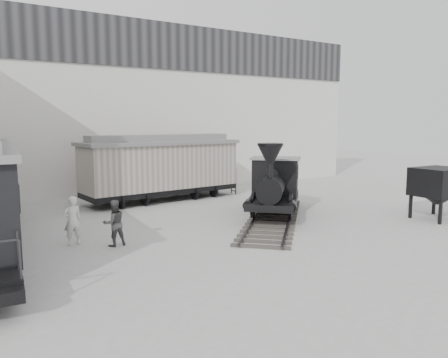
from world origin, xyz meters
TOP-DOWN VIEW (x-y plane):
  - ground at (0.00, 0.00)m, footprint 90.00×90.00m
  - north_wall at (0.00, 14.98)m, footprint 34.00×2.51m
  - locomotive at (2.16, 3.53)m, footprint 8.57×8.88m
  - boxcar at (-0.70, 10.56)m, footprint 9.68×3.87m
  - visitor_a at (-7.38, 3.54)m, footprint 0.70×0.49m
  - visitor_b at (-6.11, 2.57)m, footprint 0.86×0.68m
  - coal_hopper at (8.38, -0.98)m, footprint 2.27×1.87m

SIDE VIEW (x-z plane):
  - ground at x=0.00m, z-range 0.00..0.00m
  - visitor_b at x=-6.11m, z-range 0.00..1.73m
  - visitor_a at x=-7.38m, z-range 0.00..1.85m
  - locomotive at x=2.16m, z-range -0.47..3.11m
  - coal_hopper at x=8.38m, z-range 0.37..2.82m
  - boxcar at x=-0.70m, z-range 0.09..3.96m
  - north_wall at x=0.00m, z-range 0.05..11.05m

